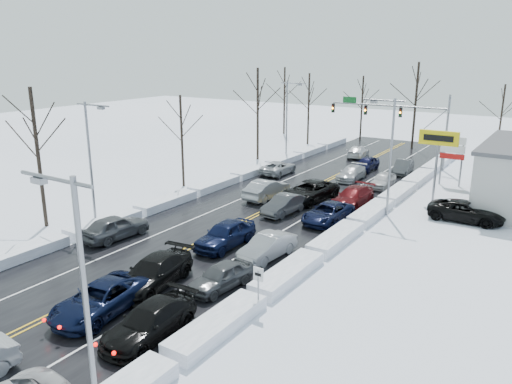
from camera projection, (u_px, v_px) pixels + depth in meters
The scene contains 40 objects.
ground at pixel (222, 232), 35.24m from camera, with size 160.00×160.00×0.00m, color white.
road_surface at pixel (238, 224), 36.85m from camera, with size 14.00×84.00×0.01m, color black.
snow_bank_left at pixel (162, 207), 40.83m from camera, with size 1.55×72.00×0.67m, color white.
snow_bank_right at pixel (333, 245), 32.86m from camera, with size 1.55×72.00×0.67m, color white.
traffic_signal_mast at pixel (400, 116), 54.51m from camera, with size 13.28×0.39×8.00m.
tires_plus_sign at pixel (438, 143), 41.27m from camera, with size 3.20×0.34×6.00m.
used_vehicles_sign at pixel (453, 151), 46.57m from camera, with size 2.20×0.22×4.65m.
speed_limit_sign at pixel (258, 281), 24.04m from camera, with size 0.55×0.09×2.35m.
streetlight_se at pixel (81, 295), 14.92m from camera, with size 3.20×0.25×9.00m.
streetlight_ne at pixel (389, 148), 37.50m from camera, with size 3.20×0.25×9.00m.
streetlight_sw at pixel (91, 155), 34.91m from camera, with size 3.20×0.25×9.00m.
streetlight_nw at pixel (288, 114), 57.49m from camera, with size 3.20×0.25×9.00m.
tree_left_b at pixel (35, 131), 34.52m from camera, with size 4.00×4.00×10.00m.
tree_left_c at pixel (181, 123), 45.57m from camera, with size 3.40×3.40×8.50m.
tree_left_d at pixel (258, 96), 56.85m from camera, with size 4.20×4.20×10.50m.
tree_left_e at pixel (309, 95), 66.51m from camera, with size 3.80×3.80×9.50m.
tree_far_a at pixel (285, 88), 75.02m from camera, with size 4.00×4.00×10.00m.
tree_far_b at pixel (362, 96), 69.73m from camera, with size 3.60×3.60×9.00m.
tree_far_c at pixel (417, 89), 63.54m from camera, with size 4.40×4.40×11.00m.
tree_far_d at pixel (503, 106), 59.99m from camera, with size 3.40×3.40×8.50m.
queued_car_2 at pixel (102, 313), 24.37m from camera, with size 2.50×5.43×1.51m, color black.
queued_car_3 at pixel (154, 286), 27.17m from camera, with size 2.23×5.47×1.59m, color black.
queued_car_4 at pixel (225, 246), 32.65m from camera, with size 2.00×4.96×1.69m, color black.
queued_car_5 at pixel (284, 214), 39.20m from camera, with size 1.56×4.47×1.47m, color #383A3C.
queued_car_6 at pixel (309, 201), 42.58m from camera, with size 2.79×6.04×1.68m, color black.
queued_car_7 at pixel (351, 180), 49.48m from camera, with size 1.90×4.67×1.35m, color #A2A4AA.
queued_car_8 at pixel (366, 170), 53.35m from camera, with size 1.73×4.31×1.47m, color black.
queued_car_11 at pixel (151, 336), 22.38m from camera, with size 2.07×5.09×1.48m, color black.
queued_car_12 at pixel (221, 288), 26.91m from camera, with size 1.64×4.09×1.39m, color #424447.
queued_car_13 at pixel (267, 258), 30.82m from camera, with size 1.56×4.48×1.48m, color gray.
queued_car_14 at pixel (327, 222), 37.32m from camera, with size 2.33×5.06×1.41m, color black.
queued_car_15 at pixel (352, 206), 41.24m from camera, with size 2.12×5.20×1.51m, color #4F0A0D.
queued_car_16 at pixel (382, 187), 46.71m from camera, with size 1.65×4.10×1.40m, color silver.
queued_car_17 at pixel (403, 173), 51.99m from camera, with size 1.52×4.36×1.44m, color #3D3F42.
oncoming_car_0 at pixel (267, 198), 43.24m from camera, with size 1.75×5.03×1.66m, color #95979C.
oncoming_car_1 at pixel (278, 174), 51.78m from camera, with size 2.26×4.89×1.36m, color #A8AAB0.
oncoming_car_2 at pixel (358, 157), 60.03m from camera, with size 1.91×4.70×1.36m, color silver.
oncoming_car_3 at pixel (116, 238), 34.06m from camera, with size 1.95×4.84×1.65m, color #434649.
parked_car_0 at pixel (465, 221), 37.52m from camera, with size 2.52×5.46×1.52m, color black.
parked_car_2 at pixel (500, 191), 45.59m from camera, with size 1.85×4.60×1.57m, color black.
Camera 1 is at (20.06, -26.46, 12.35)m, focal length 35.00 mm.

